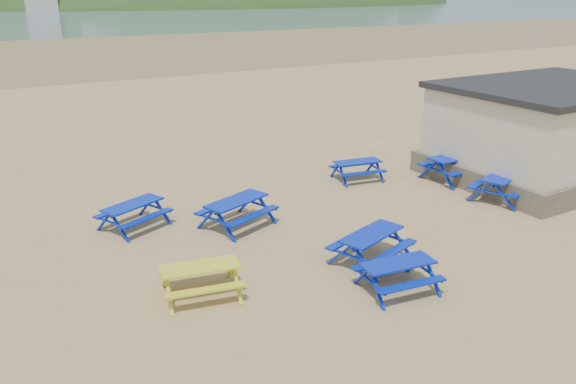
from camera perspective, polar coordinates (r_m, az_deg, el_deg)
ground at (r=13.90m, az=1.55°, el=-6.02°), size 400.00×400.00×0.00m
wet_sand at (r=66.20m, az=-25.21°, el=12.81°), size 400.00×400.00×0.00m
picnic_table_blue_a at (r=15.65m, az=-15.40°, el=-2.32°), size 2.04×1.87×0.69m
picnic_table_blue_b at (r=19.05m, az=7.05°, el=2.20°), size 1.77×1.52×0.66m
picnic_table_blue_c at (r=19.72m, az=16.65°, el=2.38°), size 2.03×1.64×0.84m
picnic_table_blue_d at (r=12.28m, az=11.05°, el=-8.38°), size 1.74×1.47×0.66m
picnic_table_blue_e at (r=13.38m, az=8.44°, el=-5.58°), size 2.10×1.88×0.73m
picnic_table_blue_f at (r=18.35m, az=20.86°, el=0.49°), size 2.25×2.04×0.77m
picnic_table_yellow at (r=12.01m, az=-8.85°, el=-8.88°), size 1.85×1.60×0.68m
amenity_block at (r=21.18m, az=25.04°, el=5.74°), size 7.40×5.40×3.15m
headland_town at (r=259.47m, az=-8.87°, el=16.13°), size 264.00×144.00×108.00m
picnic_table_blue_g at (r=15.23m, az=-5.21°, el=-2.12°), size 2.21×1.99×0.76m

